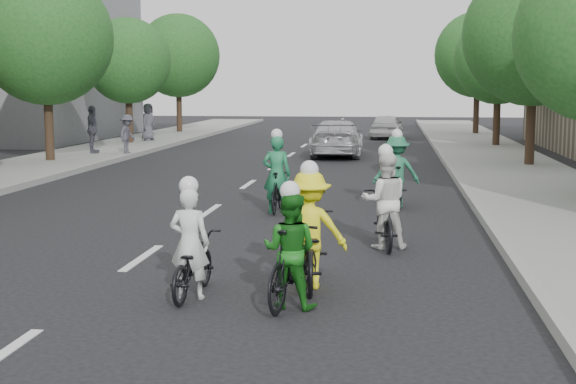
% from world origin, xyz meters
% --- Properties ---
extents(ground, '(120.00, 120.00, 0.00)m').
position_xyz_m(ground, '(0.00, 0.00, 0.00)').
color(ground, black).
rests_on(ground, ground).
extents(curb_left, '(0.18, 80.00, 0.18)m').
position_xyz_m(curb_left, '(-6.05, 10.00, 0.09)').
color(curb_left, '#999993').
rests_on(curb_left, ground).
extents(sidewalk_right, '(4.00, 80.00, 0.15)m').
position_xyz_m(sidewalk_right, '(8.00, 10.00, 0.07)').
color(sidewalk_right, gray).
rests_on(sidewalk_right, ground).
extents(curb_right, '(0.18, 80.00, 0.18)m').
position_xyz_m(curb_right, '(6.05, 10.00, 0.09)').
color(curb_right, '#999993').
rests_on(curb_right, ground).
extents(bldg_sw, '(10.00, 14.00, 8.00)m').
position_xyz_m(bldg_sw, '(-16.00, 28.00, 4.00)').
color(bldg_sw, slate).
rests_on(bldg_sw, ground).
extents(tree_l_3, '(4.80, 4.80, 6.93)m').
position_xyz_m(tree_l_3, '(-8.20, 15.00, 4.52)').
color(tree_l_3, black).
rests_on(tree_l_3, ground).
extents(tree_l_4, '(4.00, 4.00, 5.97)m').
position_xyz_m(tree_l_4, '(-8.20, 24.00, 3.96)').
color(tree_l_4, black).
rests_on(tree_l_4, ground).
extents(tree_l_5, '(4.80, 4.80, 6.93)m').
position_xyz_m(tree_l_5, '(-8.20, 33.00, 4.52)').
color(tree_l_5, black).
rests_on(tree_l_5, ground).
extents(tree_r_1, '(4.80, 4.80, 6.93)m').
position_xyz_m(tree_r_1, '(8.80, 15.60, 4.52)').
color(tree_r_1, black).
rests_on(tree_r_1, ground).
extents(tree_r_2, '(4.00, 4.00, 5.97)m').
position_xyz_m(tree_r_2, '(8.80, 24.60, 3.96)').
color(tree_r_2, black).
rests_on(tree_r_2, ground).
extents(tree_r_3, '(4.80, 4.80, 6.93)m').
position_xyz_m(tree_r_3, '(8.80, 33.60, 4.52)').
color(tree_r_3, black).
rests_on(tree_r_3, ground).
extents(cyclist_0, '(0.64, 1.56, 1.89)m').
position_xyz_m(cyclist_0, '(1.56, 5.02, 0.65)').
color(cyclist_0, black).
rests_on(cyclist_0, ground).
extents(cyclist_1, '(1.13, 2.01, 1.82)m').
position_xyz_m(cyclist_1, '(2.96, -1.52, 0.66)').
color(cyclist_1, black).
rests_on(cyclist_1, ground).
extents(cyclist_2, '(0.67, 1.66, 1.66)m').
position_xyz_m(cyclist_2, '(1.42, -2.28, 0.53)').
color(cyclist_2, black).
rests_on(cyclist_2, ground).
extents(cyclist_3, '(1.17, 1.69, 1.84)m').
position_xyz_m(cyclist_3, '(4.22, 6.29, 0.71)').
color(cyclist_3, black).
rests_on(cyclist_3, ground).
extents(cyclist_4, '(0.83, 1.83, 1.65)m').
position_xyz_m(cyclist_4, '(2.82, -2.56, 0.63)').
color(cyclist_4, black).
rests_on(cyclist_4, ground).
extents(cyclist_5, '(0.89, 1.92, 1.84)m').
position_xyz_m(cyclist_5, '(3.99, 1.41, 0.65)').
color(cyclist_5, black).
rests_on(cyclist_5, ground).
extents(follow_car_lead, '(2.13, 5.03, 1.45)m').
position_xyz_m(follow_car_lead, '(1.92, 19.58, 0.72)').
color(follow_car_lead, silver).
rests_on(follow_car_lead, ground).
extents(follow_car_trail, '(1.89, 3.97, 1.31)m').
position_xyz_m(follow_car_trail, '(3.83, 30.63, 0.65)').
color(follow_car_trail, silver).
rests_on(follow_car_trail, ground).
extents(spectator_0, '(0.72, 1.07, 1.54)m').
position_xyz_m(spectator_0, '(-6.30, 18.03, 0.92)').
color(spectator_0, '#4A4955').
rests_on(spectator_0, sidewalk_left).
extents(spectator_1, '(0.69, 1.18, 1.89)m').
position_xyz_m(spectator_1, '(-7.73, 18.00, 1.10)').
color(spectator_1, '#545562').
rests_on(spectator_1, sidewalk_left).
extents(spectator_2, '(0.80, 1.01, 1.81)m').
position_xyz_m(spectator_2, '(-7.73, 25.39, 1.06)').
color(spectator_2, '#53515E').
rests_on(spectator_2, sidewalk_left).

